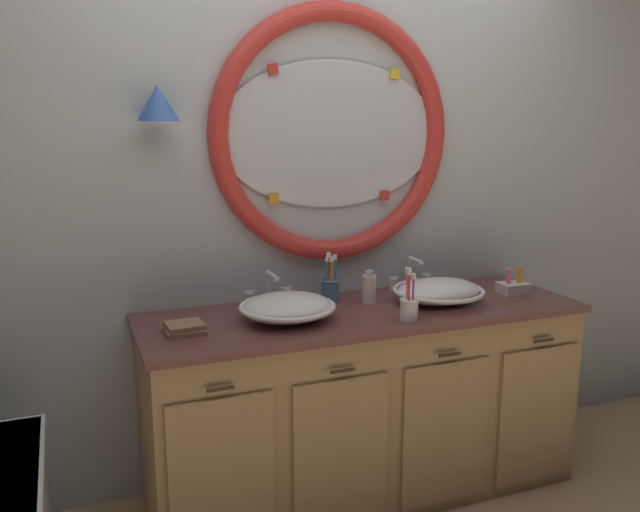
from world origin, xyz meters
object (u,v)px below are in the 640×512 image
at_px(toothbrush_holder_right, 409,307).
at_px(soap_dispenser, 369,288).
at_px(sink_basin_left, 287,307).
at_px(sink_basin_right, 438,291).
at_px(folded_hand_towel, 185,328).
at_px(toiletry_basket, 513,287).
at_px(toothbrush_holder_left, 330,288).

height_order(toothbrush_holder_right, soap_dispenser, toothbrush_holder_right).
height_order(sink_basin_left, soap_dispenser, soap_dispenser).
relative_size(sink_basin_right, toothbrush_holder_right, 1.85).
xyz_separation_m(toothbrush_holder_right, folded_hand_towel, (-0.88, 0.17, -0.04)).
bearing_deg(soap_dispenser, toiletry_basket, -8.18).
xyz_separation_m(sink_basin_left, toothbrush_holder_right, (0.46, -0.18, -0.00)).
bearing_deg(sink_basin_right, toothbrush_holder_left, 156.19).
bearing_deg(folded_hand_towel, toothbrush_holder_right, -10.99).
height_order(toothbrush_holder_left, toothbrush_holder_right, toothbrush_holder_left).
distance_m(sink_basin_right, toothbrush_holder_right, 0.31).
height_order(toothbrush_holder_left, toiletry_basket, toothbrush_holder_left).
distance_m(sink_basin_left, soap_dispenser, 0.44).
bearing_deg(toothbrush_holder_left, toiletry_basket, -11.89).
bearing_deg(toiletry_basket, sink_basin_left, -179.27).
bearing_deg(folded_hand_towel, sink_basin_left, 1.53).
relative_size(toothbrush_holder_left, toothbrush_holder_right, 1.01).
xyz_separation_m(toothbrush_holder_left, soap_dispenser, (0.16, -0.08, 0.01)).
height_order(sink_basin_right, toothbrush_holder_left, toothbrush_holder_left).
bearing_deg(toothbrush_holder_right, soap_dispenser, 97.14).
height_order(sink_basin_left, folded_hand_towel, sink_basin_left).
xyz_separation_m(toothbrush_holder_right, toiletry_basket, (0.67, 0.20, -0.02)).
bearing_deg(soap_dispenser, sink_basin_left, -164.76).
height_order(folded_hand_towel, toiletry_basket, toiletry_basket).
distance_m(sink_basin_right, toothbrush_holder_left, 0.49).
xyz_separation_m(toothbrush_holder_left, folded_hand_towel, (-0.69, -0.21, -0.04)).
bearing_deg(folded_hand_towel, sink_basin_right, 0.57).
height_order(sink_basin_left, sink_basin_right, sink_basin_left).
bearing_deg(sink_basin_left, folded_hand_towel, -178.47).
relative_size(sink_basin_right, soap_dispenser, 2.66).
bearing_deg(toothbrush_holder_right, sink_basin_right, 36.25).
distance_m(soap_dispenser, toiletry_basket, 0.71).
height_order(toothbrush_holder_left, folded_hand_towel, toothbrush_holder_left).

